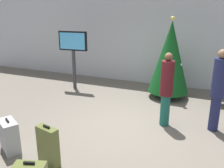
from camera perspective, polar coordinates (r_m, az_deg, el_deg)
name	(u,v)px	position (r m, az deg, el deg)	size (l,w,h in m)	color
ground_plane	(125,126)	(6.02, 3.03, -9.73)	(16.00, 16.00, 0.00)	#665E54
back_wall	(160,38)	(9.00, 11.20, 10.51)	(16.00, 0.20, 3.39)	#B7BCC1
holiday_tree	(170,57)	(7.68, 13.32, 6.09)	(1.24, 1.24, 2.49)	#4C3319
flight_info_kiosk	(73,48)	(8.40, -9.02, 8.16)	(1.00, 0.18, 1.98)	#333338
traveller_0	(166,88)	(5.85, 12.55, -0.88)	(0.39, 0.39, 1.78)	#19594C
traveller_1	(218,89)	(5.93, 23.42, -0.97)	(0.41, 0.41, 1.90)	#1E234C
suitcase_2	(48,147)	(4.65, -14.62, -13.90)	(0.46, 0.26, 0.79)	#59602D
suitcase_4	(9,136)	(5.33, -22.75, -11.12)	(0.58, 0.50, 0.68)	#9EA0A5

